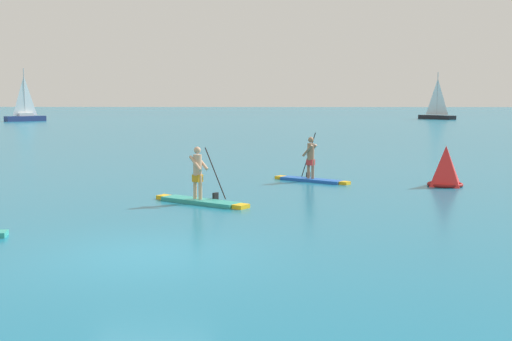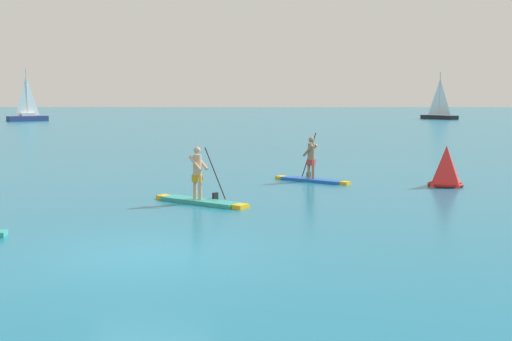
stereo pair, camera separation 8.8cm
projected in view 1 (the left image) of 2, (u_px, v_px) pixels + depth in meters
The scene contains 6 objects.
ground at pixel (147, 254), 13.15m from camera, with size 440.00×440.00×0.00m, color #196B8C.
paddleboarder_mid_center at pixel (200, 192), 19.50m from camera, with size 3.02×2.23×1.73m.
paddleboarder_far_right at pixel (311, 172), 24.66m from camera, with size 2.80×2.14×1.87m.
race_marker_buoy at pixel (446, 168), 23.33m from camera, with size 1.40×1.40×1.46m.
sailboat_left_horizon at pixel (25, 115), 89.12m from camera, with size 4.93×4.72×7.20m.
sailboat_right_horizon at pixel (437, 113), 97.92m from camera, with size 4.61×6.24×7.00m.
Camera 1 is at (2.62, -12.81, 3.14)m, focal length 45.68 mm.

